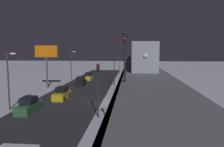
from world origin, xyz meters
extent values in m
plane|color=silver|center=(0.00, 0.00, 0.00)|extent=(240.00, 240.00, 0.00)
cube|color=#28282D|center=(4.74, 0.00, 0.00)|extent=(11.00, 104.53, 0.01)
cube|color=slate|center=(-6.67, 0.00, 5.12)|extent=(5.00, 104.53, 0.80)
cube|color=#38383D|center=(-4.29, 0.00, 5.12)|extent=(0.24, 102.44, 0.80)
cylinder|color=slate|center=(-6.67, -44.80, 2.36)|extent=(1.40, 1.40, 4.72)
cylinder|color=slate|center=(-6.67, -29.86, 2.36)|extent=(1.40, 1.40, 4.72)
cylinder|color=slate|center=(-6.67, -14.93, 2.36)|extent=(1.40, 1.40, 4.72)
cylinder|color=slate|center=(-6.67, 0.00, 2.36)|extent=(1.40, 1.40, 4.72)
cylinder|color=slate|center=(-6.67, 14.93, 2.36)|extent=(1.40, 1.40, 4.72)
cube|color=#999EA8|center=(-6.67, -0.14, 7.22)|extent=(2.90, 18.00, 3.40)
cube|color=black|center=(-6.67, -0.14, 7.62)|extent=(2.94, 16.20, 0.90)
cube|color=#999EA8|center=(-6.67, -18.74, 7.22)|extent=(2.90, 18.00, 3.40)
cube|color=black|center=(-6.67, -18.74, 7.62)|extent=(2.94, 16.20, 0.90)
cube|color=#999EA8|center=(-6.67, -37.34, 7.22)|extent=(2.90, 18.00, 3.40)
cube|color=black|center=(-6.67, -37.34, 7.62)|extent=(2.94, 16.20, 0.90)
sphere|color=white|center=(-6.67, 8.91, 7.39)|extent=(0.44, 0.44, 0.44)
cylinder|color=black|center=(-4.69, 15.34, 7.12)|extent=(0.16, 0.16, 3.20)
cube|color=black|center=(-4.69, 15.34, 9.07)|extent=(0.36, 0.28, 0.90)
sphere|color=#333333|center=(-4.69, 15.50, 9.30)|extent=(0.22, 0.22, 0.22)
sphere|color=red|center=(-4.69, 15.50, 8.84)|extent=(0.22, 0.22, 0.22)
cube|color=gold|center=(6.14, -2.01, 0.55)|extent=(1.80, 4.80, 1.10)
cube|color=black|center=(6.14, -2.01, 1.54)|extent=(1.58, 2.30, 0.87)
cylinder|color=black|center=(5.28, -0.52, 0.32)|extent=(0.20, 0.64, 0.64)
cylinder|color=black|center=(6.99, -0.52, 0.32)|extent=(0.20, 0.64, 0.64)
cylinder|color=black|center=(5.28, -3.49, 0.32)|extent=(0.20, 0.64, 0.64)
cylinder|color=black|center=(6.99, -3.49, 0.32)|extent=(0.20, 0.64, 0.64)
cube|color=gold|center=(6.14, -24.30, 0.55)|extent=(1.80, 4.02, 1.10)
cube|color=black|center=(6.14, -24.30, 1.54)|extent=(1.58, 1.93, 0.87)
cube|color=#2D6038|center=(7.94, 5.81, 0.55)|extent=(1.80, 4.54, 1.10)
cube|color=black|center=(7.94, 5.81, 1.54)|extent=(1.58, 2.18, 0.87)
cube|color=black|center=(6.14, -15.24, 0.55)|extent=(1.80, 4.76, 1.10)
cube|color=black|center=(6.14, -15.24, 1.54)|extent=(1.58, 2.29, 0.87)
cylinder|color=#2D2D2D|center=(-1.36, 7.37, 2.75)|extent=(0.16, 0.16, 5.50)
cube|color=black|center=(-1.36, 7.37, 5.95)|extent=(0.32, 0.32, 0.90)
sphere|color=red|center=(-1.36, 7.55, 6.25)|extent=(0.20, 0.20, 0.20)
sphere|color=black|center=(-1.36, 7.55, 5.95)|extent=(0.20, 0.20, 0.20)
sphere|color=black|center=(-1.36, 7.55, 5.65)|extent=(0.20, 0.20, 0.20)
cylinder|color=#2D2D2D|center=(-1.36, -16.52, 2.75)|extent=(0.16, 0.16, 5.50)
cube|color=black|center=(-1.36, -16.52, 5.95)|extent=(0.32, 0.32, 0.90)
sphere|color=red|center=(-1.36, -16.34, 6.25)|extent=(0.20, 0.20, 0.20)
sphere|color=black|center=(-1.36, -16.34, 5.95)|extent=(0.20, 0.20, 0.20)
sphere|color=black|center=(-1.36, -16.34, 5.65)|extent=(0.20, 0.20, 0.20)
cylinder|color=#2D2D2D|center=(-1.36, -40.42, 2.75)|extent=(0.16, 0.16, 5.50)
cube|color=black|center=(-1.36, -40.42, 5.95)|extent=(0.32, 0.32, 0.90)
sphere|color=black|center=(-1.36, -40.24, 6.25)|extent=(0.20, 0.20, 0.20)
sphere|color=black|center=(-1.36, -40.24, 5.95)|extent=(0.20, 0.20, 0.20)
sphere|color=#19E53F|center=(-1.36, -40.24, 5.65)|extent=(0.20, 0.20, 0.20)
cylinder|color=#4C4C51|center=(12.50, -11.73, 3.25)|extent=(0.36, 0.36, 6.50)
cube|color=orange|center=(12.50, -11.73, 7.70)|extent=(4.80, 0.30, 2.40)
cylinder|color=#38383D|center=(11.04, 5.00, 3.75)|extent=(0.20, 0.20, 7.50)
ellipsoid|color=#F4E5B2|center=(10.24, 5.00, 7.50)|extent=(0.90, 0.44, 0.30)
cylinder|color=#38383D|center=(11.04, -25.00, 3.75)|extent=(0.20, 0.20, 7.50)
ellipsoid|color=#F4E5B2|center=(10.24, -25.00, 7.50)|extent=(0.90, 0.44, 0.30)
camera|label=1|loc=(-5.17, 31.74, 8.02)|focal=34.34mm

